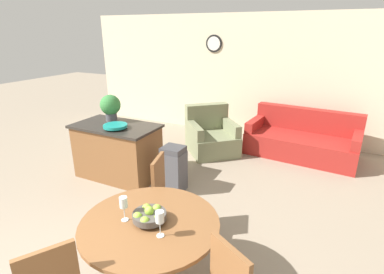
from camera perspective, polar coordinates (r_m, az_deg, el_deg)
wall_back at (r=6.97m, az=9.80°, el=11.26°), size 8.00×0.09×2.70m
dining_table at (r=2.84m, az=-7.86°, el=-18.56°), size 1.22×1.22×0.77m
dining_chair_far_side at (r=3.55m, az=-4.62°, el=-10.97°), size 0.51×0.51×1.00m
fruit_bowl at (r=2.69m, az=-8.13°, el=-14.53°), size 0.29×0.29×0.15m
wine_glass_left at (r=2.69m, az=-12.91°, el=-12.20°), size 0.07×0.07×0.23m
wine_glass_right at (r=2.46m, az=-6.17°, el=-15.08°), size 0.07×0.07×0.23m
kitchen_island at (r=5.11m, az=-13.98°, el=-2.59°), size 1.38×0.78×0.90m
teal_bowl at (r=4.77m, az=-14.39°, el=2.04°), size 0.37×0.37×0.07m
potted_plant at (r=5.14m, az=-15.27°, el=5.66°), size 0.33×0.33×0.44m
trash_bin at (r=4.57m, az=-3.53°, el=-6.14°), size 0.33×0.31×0.72m
couch at (r=6.25m, az=20.22°, el=-0.65°), size 2.11×1.15×0.88m
armchair at (r=6.05m, az=3.66°, el=-0.01°), size 1.28×1.29×0.92m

